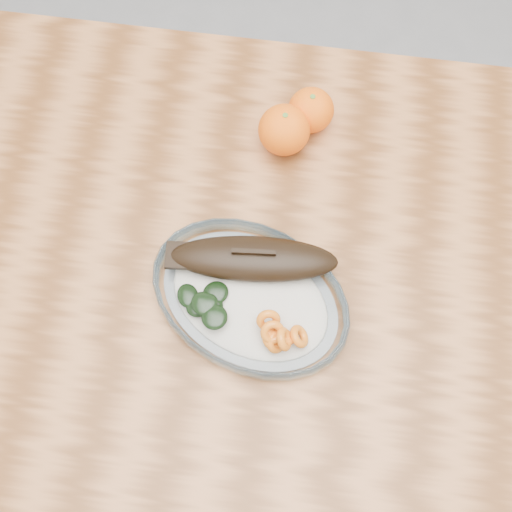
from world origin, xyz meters
name	(u,v)px	position (x,y,z in m)	size (l,w,h in m)	color
ground	(268,374)	(0.00, 0.00, 0.00)	(3.00, 3.00, 0.00)	slate
dining_table	(275,288)	(0.00, 0.00, 0.65)	(1.20, 0.80, 0.75)	brown
plated_meal	(250,295)	(-0.03, -0.06, 0.77)	(0.67, 0.67, 0.08)	white
orange_left	(311,110)	(0.02, 0.25, 0.79)	(0.07, 0.07, 0.07)	#F64305
orange_right	(284,130)	(-0.02, 0.20, 0.79)	(0.08, 0.08, 0.08)	#F64305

